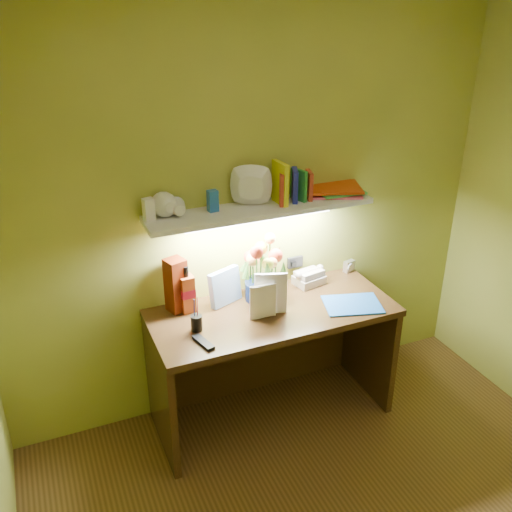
{
  "coord_description": "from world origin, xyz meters",
  "views": [
    {
      "loc": [
        -1.18,
        -1.33,
        2.42
      ],
      "look_at": [
        -0.04,
        1.35,
        1.03
      ],
      "focal_mm": 40.0,
      "sensor_mm": 36.0,
      "label": 1
    }
  ],
  "objects": [
    {
      "name": "art_card",
      "position": [
        -0.22,
        1.39,
        0.85
      ],
      "size": [
        0.21,
        0.11,
        0.21
      ],
      "primitive_type": null,
      "rotation": [
        0.0,
        0.0,
        0.38
      ],
      "color": "silver",
      "rests_on": "desk"
    },
    {
      "name": "blue_folder",
      "position": [
        0.45,
        1.07,
        0.75
      ],
      "size": [
        0.37,
        0.32,
        0.01
      ],
      "primitive_type": "cube",
      "rotation": [
        0.0,
        0.0,
        -0.28
      ],
      "color": "blue",
      "rests_on": "desk"
    },
    {
      "name": "telephone",
      "position": [
        0.34,
        1.4,
        0.8
      ],
      "size": [
        0.2,
        0.16,
        0.11
      ],
      "primitive_type": null,
      "rotation": [
        0.0,
        0.0,
        0.2
      ],
      "color": "beige",
      "rests_on": "desk"
    },
    {
      "name": "flower_bouquet",
      "position": [
        0.01,
        1.35,
        0.94
      ],
      "size": [
        0.32,
        0.32,
        0.38
      ],
      "primitive_type": null,
      "rotation": [
        0.0,
        0.0,
        -0.42
      ],
      "color": "#0B1739",
      "rests_on": "desk"
    },
    {
      "name": "desk_book_a",
      "position": [
        -0.16,
        1.15,
        0.85
      ],
      "size": [
        0.15,
        0.03,
        0.21
      ],
      "primitive_type": "imported",
      "rotation": [
        0.0,
        0.0,
        -0.09
      ],
      "color": "white",
      "rests_on": "desk"
    },
    {
      "name": "desk",
      "position": [
        0.0,
        1.2,
        0.38
      ],
      "size": [
        1.4,
        0.6,
        0.75
      ],
      "primitive_type": "cube",
      "color": "#32200D",
      "rests_on": "ground"
    },
    {
      "name": "wall_shelf",
      "position": [
        -0.0,
        1.38,
        1.34
      ],
      "size": [
        1.32,
        0.37,
        0.27
      ],
      "color": "white",
      "rests_on": "ground"
    },
    {
      "name": "whisky_bottle",
      "position": [
        -0.45,
        1.38,
        0.89
      ],
      "size": [
        0.08,
        0.08,
        0.28
      ],
      "primitive_type": null,
      "rotation": [
        0.0,
        0.0,
        0.08
      ],
      "color": "#B5471B",
      "rests_on": "desk"
    },
    {
      "name": "tv_remote",
      "position": [
        -0.47,
        1.03,
        0.76
      ],
      "size": [
        0.08,
        0.16,
        0.02
      ],
      "primitive_type": "cube",
      "rotation": [
        0.0,
        0.0,
        0.26
      ],
      "color": "black",
      "rests_on": "desk"
    },
    {
      "name": "desk_book_b",
      "position": [
        -0.11,
        1.21,
        0.87
      ],
      "size": [
        0.18,
        0.08,
        0.25
      ],
      "primitive_type": "imported",
      "rotation": [
        0.0,
        0.0,
        -0.36
      ],
      "color": "white",
      "rests_on": "desk"
    },
    {
      "name": "whisky_box",
      "position": [
        -0.5,
        1.42,
        0.91
      ],
      "size": [
        0.13,
        0.13,
        0.32
      ],
      "primitive_type": "cube",
      "rotation": [
        0.0,
        0.0,
        0.31
      ],
      "color": "#5E1B06",
      "rests_on": "desk"
    },
    {
      "name": "pen_cup",
      "position": [
        -0.46,
        1.17,
        0.82
      ],
      "size": [
        0.07,
        0.07,
        0.15
      ],
      "primitive_type": "cylinder",
      "rotation": [
        0.0,
        0.0,
        -0.14
      ],
      "color": "black",
      "rests_on": "desk"
    },
    {
      "name": "desk_clock",
      "position": [
        0.65,
        1.45,
        0.79
      ],
      "size": [
        0.08,
        0.06,
        0.07
      ],
      "primitive_type": "cube",
      "rotation": [
        0.0,
        0.0,
        0.27
      ],
      "color": "silver",
      "rests_on": "desk"
    }
  ]
}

